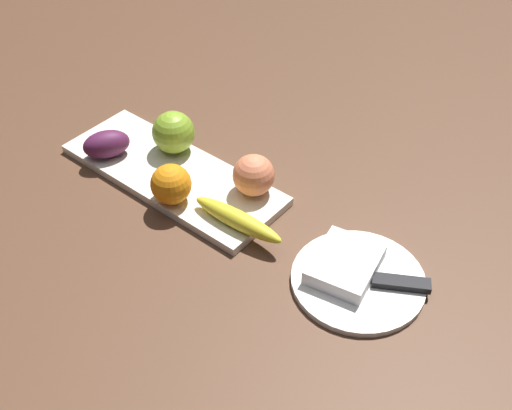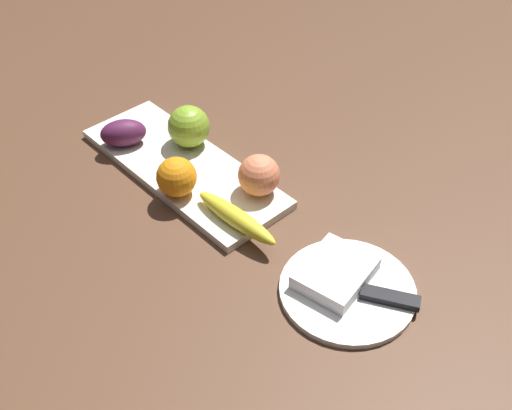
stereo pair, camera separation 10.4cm
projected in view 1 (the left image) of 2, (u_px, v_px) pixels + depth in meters
The scene contains 10 objects.
ground_plane at pixel (164, 184), 1.16m from camera, with size 2.40×2.40×0.00m, color brown.
fruit_tray at pixel (171, 173), 1.17m from camera, with size 0.45×0.16×0.02m, color white.
apple at pixel (173, 132), 1.18m from camera, with size 0.08×0.08×0.08m, color #80A82A.
banana at pixel (237, 219), 1.04m from camera, with size 0.18×0.03×0.03m, color yellow.
orange_near_apple at pixel (171, 184), 1.08m from camera, with size 0.07×0.07×0.07m, color orange.
peach at pixel (254, 175), 1.09m from camera, with size 0.08×0.08×0.08m, color #E97E56.
grape_bunch at pixel (106, 144), 1.18m from camera, with size 0.09×0.05×0.05m, color #521E42.
dinner_plate at pixel (358, 280), 0.98m from camera, with size 0.21×0.21×0.01m, color white.
folded_napkin at pixel (345, 264), 0.98m from camera, with size 0.10×0.12×0.03m, color white.
knife at pixel (391, 282), 0.96m from camera, with size 0.17×0.11×0.01m.
Camera 1 is at (-0.69, 0.58, 0.75)m, focal length 43.52 mm.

